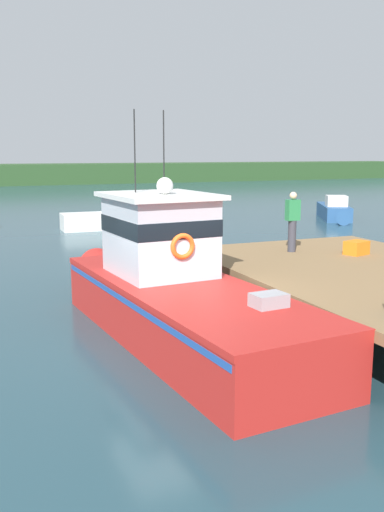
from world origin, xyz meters
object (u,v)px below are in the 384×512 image
(main_fishing_boat, at_px, (172,289))
(crate_single_far, at_px, (356,248))
(deckhand_by_the_boat, at_px, (292,220))
(moored_boat_far_left, at_px, (335,211))
(mooring_buoy_inshore, at_px, (196,205))
(moored_boat_mid_harbor, at_px, (116,219))

(main_fishing_boat, xyz_separation_m, crate_single_far, (5.59, 0.99, 0.37))
(deckhand_by_the_boat, distance_m, moored_boat_far_left, 18.65)
(main_fishing_boat, bearing_deg, deckhand_by_the_boat, 25.52)
(moored_boat_far_left, bearing_deg, deckhand_by_the_boat, -130.04)
(main_fishing_boat, distance_m, deckhand_by_the_boat, 4.81)
(main_fishing_boat, relative_size, mooring_buoy_inshore, 27.35)
(crate_single_far, bearing_deg, main_fishing_boat, -170.00)
(deckhand_by_the_boat, relative_size, moored_boat_mid_harbor, 0.28)
(moored_boat_mid_harbor, bearing_deg, moored_boat_far_left, -4.07)
(deckhand_by_the_boat, height_order, moored_boat_far_left, deckhand_by_the_boat)
(crate_single_far, xyz_separation_m, moored_boat_far_left, (10.61, 15.27, -0.89))
(deckhand_by_the_boat, bearing_deg, main_fishing_boat, -154.48)
(moored_boat_mid_harbor, bearing_deg, crate_single_far, -82.05)
(deckhand_by_the_boat, height_order, mooring_buoy_inshore, deckhand_by_the_boat)
(moored_boat_far_left, bearing_deg, mooring_buoy_inshore, 115.57)
(main_fishing_boat, relative_size, crate_single_far, 16.54)
(moored_boat_mid_harbor, xyz_separation_m, moored_boat_far_left, (12.87, -0.92, -0.02))
(moored_boat_mid_harbor, bearing_deg, mooring_buoy_inshore, 47.30)
(crate_single_far, distance_m, moored_boat_far_left, 18.61)
(moored_boat_mid_harbor, height_order, mooring_buoy_inshore, moored_boat_mid_harbor)
(crate_single_far, bearing_deg, moored_boat_mid_harbor, 97.95)
(deckhand_by_the_boat, xyz_separation_m, moored_boat_far_left, (11.96, 14.23, -1.57))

